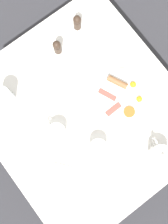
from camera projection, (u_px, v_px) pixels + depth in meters
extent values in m
plane|color=#333338|center=(84.00, 125.00, 2.07)|extent=(8.00, 8.00, 0.00)
cube|color=silver|center=(84.00, 113.00, 1.37)|extent=(0.98, 1.08, 0.03)
cylinder|color=brown|center=(75.00, 224.00, 1.64)|extent=(0.04, 0.04, 0.69)
cylinder|color=brown|center=(92.00, 27.00, 1.82)|extent=(0.04, 0.04, 0.69)
cylinder|color=white|center=(123.00, 97.00, 1.36)|extent=(0.32, 0.32, 0.01)
cylinder|color=white|center=(139.00, 100.00, 1.35)|extent=(0.06, 0.06, 0.00)
sphere|color=yellow|center=(139.00, 99.00, 1.34)|extent=(0.03, 0.03, 0.03)
cylinder|color=white|center=(133.00, 85.00, 1.37)|extent=(0.06, 0.06, 0.00)
sphere|color=yellow|center=(133.00, 85.00, 1.35)|extent=(0.03, 0.03, 0.03)
cylinder|color=brown|center=(117.00, 82.00, 1.35)|extent=(0.08, 0.11, 0.03)
cube|color=#B74C42|center=(107.00, 95.00, 1.36)|extent=(0.06, 0.10, 0.01)
cube|color=#B74C42|center=(113.00, 109.00, 1.35)|extent=(0.09, 0.03, 0.01)
cylinder|color=#D16023|center=(129.00, 112.00, 1.34)|extent=(0.06, 0.06, 0.01)
cylinder|color=white|center=(159.00, 155.00, 1.29)|extent=(0.10, 0.10, 0.09)
cylinder|color=white|center=(162.00, 155.00, 1.24)|extent=(0.07, 0.07, 0.01)
sphere|color=white|center=(163.00, 155.00, 1.23)|extent=(0.02, 0.02, 0.02)
cone|color=white|center=(165.00, 168.00, 1.27)|extent=(0.04, 0.05, 0.04)
torus|color=white|center=(156.00, 144.00, 1.29)|extent=(0.03, 0.07, 0.07)
cylinder|color=white|center=(57.00, 132.00, 1.34)|extent=(0.14, 0.14, 0.01)
cylinder|color=white|center=(57.00, 132.00, 1.31)|extent=(0.09, 0.09, 0.06)
cylinder|color=tan|center=(57.00, 132.00, 1.32)|extent=(0.08, 0.08, 0.04)
torus|color=white|center=(50.00, 125.00, 1.31)|extent=(0.01, 0.05, 0.05)
cylinder|color=white|center=(98.00, 148.00, 1.33)|extent=(0.14, 0.14, 0.01)
cylinder|color=white|center=(98.00, 148.00, 1.30)|extent=(0.09, 0.09, 0.06)
cylinder|color=tan|center=(98.00, 148.00, 1.30)|extent=(0.08, 0.08, 0.04)
torus|color=white|center=(95.00, 157.00, 1.29)|extent=(0.04, 0.03, 0.05)
cylinder|color=white|center=(5.00, 97.00, 1.31)|extent=(0.08, 0.08, 0.13)
cylinder|color=white|center=(93.00, 1.00, 1.42)|extent=(0.06, 0.06, 0.05)
cylinder|color=#38281E|center=(58.00, 48.00, 1.37)|extent=(0.04, 0.04, 0.07)
sphere|color=#38281E|center=(57.00, 45.00, 1.32)|extent=(0.04, 0.04, 0.04)
cylinder|color=#38281E|center=(77.00, 24.00, 1.39)|extent=(0.04, 0.04, 0.07)
sphere|color=#38281E|center=(77.00, 19.00, 1.34)|extent=(0.04, 0.04, 0.04)
cube|color=white|center=(63.00, 173.00, 1.31)|extent=(0.14, 0.15, 0.01)
cube|color=silver|center=(34.00, 75.00, 1.39)|extent=(0.17, 0.06, 0.00)
cube|color=silver|center=(73.00, 77.00, 1.38)|extent=(0.03, 0.21, 0.00)
cube|color=silver|center=(68.00, 216.00, 1.28)|extent=(0.18, 0.03, 0.00)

